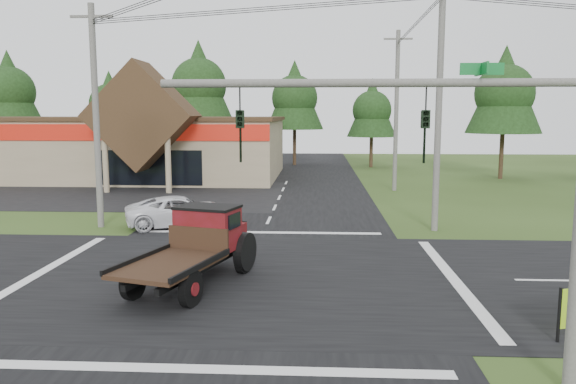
{
  "coord_description": "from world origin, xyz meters",
  "views": [
    {
      "loc": [
        2.48,
        -18.22,
        5.42
      ],
      "look_at": [
        1.26,
        4.95,
        2.2
      ],
      "focal_mm": 35.0,
      "sensor_mm": 36.0,
      "label": 1
    }
  ],
  "objects": [
    {
      "name": "ground",
      "position": [
        0.0,
        0.0,
        0.0
      ],
      "size": [
        120.0,
        120.0,
        0.0
      ],
      "primitive_type": "plane",
      "color": "#2D4017",
      "rests_on": "ground"
    },
    {
      "name": "road_ns",
      "position": [
        0.0,
        0.0,
        0.01
      ],
      "size": [
        12.0,
        120.0,
        0.02
      ],
      "primitive_type": "cube",
      "color": "black",
      "rests_on": "ground"
    },
    {
      "name": "road_ew",
      "position": [
        0.0,
        0.0,
        0.01
      ],
      "size": [
        120.0,
        12.0,
        0.02
      ],
      "primitive_type": "cube",
      "color": "black",
      "rests_on": "ground"
    },
    {
      "name": "parking_apron",
      "position": [
        -14.0,
        19.0,
        0.01
      ],
      "size": [
        28.0,
        14.0,
        0.02
      ],
      "primitive_type": "cube",
      "color": "black",
      "rests_on": "ground"
    },
    {
      "name": "cvs_building",
      "position": [
        -15.7,
        29.57,
        2.78
      ],
      "size": [
        30.4,
        18.2,
        9.19
      ],
      "color": "gray",
      "rests_on": "ground"
    },
    {
      "name": "traffic_signal_mast",
      "position": [
        5.82,
        -7.5,
        4.43
      ],
      "size": [
        8.12,
        0.24,
        7.0
      ],
      "color": "#595651",
      "rests_on": "ground"
    },
    {
      "name": "utility_pole_nw",
      "position": [
        -8.0,
        8.0,
        5.39
      ],
      "size": [
        2.0,
        0.3,
        10.5
      ],
      "color": "#595651",
      "rests_on": "ground"
    },
    {
      "name": "utility_pole_ne",
      "position": [
        8.0,
        8.0,
        5.89
      ],
      "size": [
        2.0,
        0.3,
        11.5
      ],
      "color": "#595651",
      "rests_on": "ground"
    },
    {
      "name": "utility_pole_n",
      "position": [
        8.0,
        22.0,
        5.74
      ],
      "size": [
        2.0,
        0.3,
        11.2
      ],
      "color": "#595651",
      "rests_on": "ground"
    },
    {
      "name": "tree_row_a",
      "position": [
        -30.0,
        40.0,
        8.05
      ],
      "size": [
        6.72,
        6.72,
        12.12
      ],
      "color": "#332316",
      "rests_on": "ground"
    },
    {
      "name": "tree_row_b",
      "position": [
        -20.0,
        42.0,
        6.7
      ],
      "size": [
        5.6,
        5.6,
        10.1
      ],
      "color": "#332316",
      "rests_on": "ground"
    },
    {
      "name": "tree_row_c",
      "position": [
        -10.0,
        41.0,
        8.72
      ],
      "size": [
        7.28,
        7.28,
        13.13
      ],
      "color": "#332316",
      "rests_on": "ground"
    },
    {
      "name": "tree_row_d",
      "position": [
        0.0,
        42.0,
        7.38
      ],
      "size": [
        6.16,
        6.16,
        11.11
      ],
      "color": "#332316",
      "rests_on": "ground"
    },
    {
      "name": "tree_row_e",
      "position": [
        8.0,
        40.0,
        6.03
      ],
      "size": [
        5.04,
        5.04,
        9.09
      ],
      "color": "#332316",
      "rests_on": "ground"
    },
    {
      "name": "tree_side_ne",
      "position": [
        18.0,
        30.0,
        7.38
      ],
      "size": [
        6.16,
        6.16,
        11.11
      ],
      "color": "#332316",
      "rests_on": "ground"
    },
    {
      "name": "antique_flatbed_truck",
      "position": [
        -1.5,
        -1.17,
        1.23
      ],
      "size": [
        3.84,
        6.27,
        2.45
      ],
      "primitive_type": null,
      "rotation": [
        0.0,
        0.0,
        -0.29
      ],
      "color": "#500D0B",
      "rests_on": "ground"
    },
    {
      "name": "white_pickup",
      "position": [
        -4.14,
        8.39,
        0.74
      ],
      "size": [
        5.81,
        4.12,
        1.47
      ],
      "primitive_type": "imported",
      "rotation": [
        0.0,
        0.0,
        1.92
      ],
      "color": "white",
      "rests_on": "ground"
    }
  ]
}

